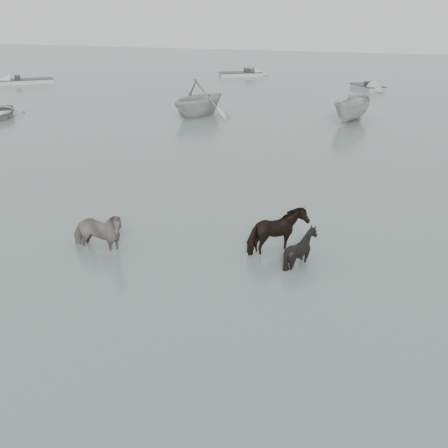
{
  "coord_description": "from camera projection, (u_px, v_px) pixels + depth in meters",
  "views": [
    {
      "loc": [
        4.86,
        -14.58,
        7.28
      ],
      "look_at": [
        0.59,
        0.33,
        1.0
      ],
      "focal_mm": 45.0,
      "sensor_mm": 36.0,
      "label": 1
    }
  ],
  "objects": [
    {
      "name": "skiff_outer",
      "position": [
        26.0,
        79.0,
        50.91
      ],
      "size": [
        6.08,
        5.1,
        0.75
      ],
      "primitive_type": null,
      "rotation": [
        0.0,
        0.0,
        3.78
      ],
      "color": "#B0B1AC",
      "rests_on": "ground"
    },
    {
      "name": "rowboat_trail",
      "position": [
        199.0,
        96.0,
        36.62
      ],
      "size": [
        5.64,
        6.02,
        2.56
      ],
      "primitive_type": "imported",
      "rotation": [
        0.0,
        0.0,
        2.78
      ],
      "color": "#AEB0AE",
      "rests_on": "ground"
    },
    {
      "name": "ground",
      "position": [
        202.0,
        257.0,
        16.96
      ],
      "size": [
        140.0,
        140.0,
        0.0
      ],
      "primitive_type": "plane",
      "color": "slate",
      "rests_on": "ground"
    },
    {
      "name": "skiff_mid",
      "position": [
        368.0,
        85.0,
        47.52
      ],
      "size": [
        3.8,
        4.64,
        0.75
      ],
      "primitive_type": null,
      "rotation": [
        0.0,
        0.0,
        -0.99
      ],
      "color": "gray",
      "rests_on": "ground"
    },
    {
      "name": "boat_small",
      "position": [
        352.0,
        108.0,
        34.98
      ],
      "size": [
        2.7,
        4.59,
        1.67
      ],
      "primitive_type": "imported",
      "rotation": [
        0.0,
        0.0,
        -0.27
      ],
      "color": "#A0A19D",
      "rests_on": "ground"
    },
    {
      "name": "pony_pinto",
      "position": [
        97.0,
        225.0,
        17.17
      ],
      "size": [
        1.96,
        0.95,
        1.63
      ],
      "primitive_type": "imported",
      "rotation": [
        0.0,
        0.0,
        1.53
      ],
      "color": "black",
      "rests_on": "ground"
    },
    {
      "name": "pony_dark",
      "position": [
        279.0,
        228.0,
        16.95
      ],
      "size": [
        1.82,
        1.95,
        1.59
      ],
      "primitive_type": "imported",
      "rotation": [
        0.0,
        0.0,
        1.2
      ],
      "color": "black",
      "rests_on": "ground"
    },
    {
      "name": "skiff_far",
      "position": [
        241.0,
        72.0,
        55.52
      ],
      "size": [
        5.89,
        4.09,
        0.75
      ],
      "primitive_type": null,
      "rotation": [
        0.0,
        0.0,
        0.48
      ],
      "color": "#ABADAB",
      "rests_on": "ground"
    },
    {
      "name": "pony_black",
      "position": [
        301.0,
        241.0,
        16.34
      ],
      "size": [
        1.57,
        1.49,
        1.37
      ],
      "primitive_type": "imported",
      "rotation": [
        0.0,
        0.0,
        1.95
      ],
      "color": "black",
      "rests_on": "ground"
    }
  ]
}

